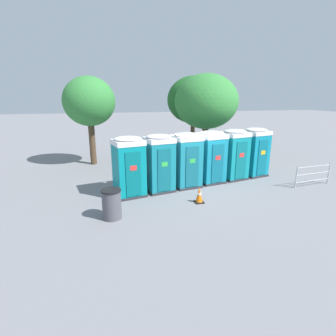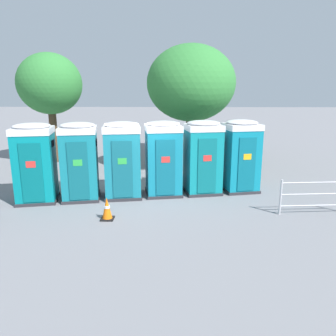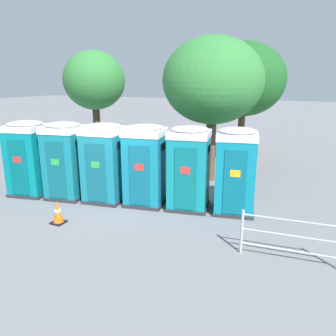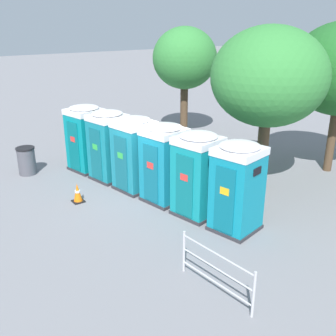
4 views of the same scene
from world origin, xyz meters
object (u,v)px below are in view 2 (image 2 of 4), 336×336
at_px(portapotty_1, 80,161).
at_px(traffic_cone, 107,209).
at_px(portapotty_0, 35,162).
at_px(street_tree_0, 50,84).
at_px(event_barrier, 314,195).
at_px(portapotty_4, 203,157).
at_px(street_tree_2, 191,84).
at_px(street_tree_1, 196,84).
at_px(portapotty_5, 240,155).
at_px(portapotty_2, 122,159).
at_px(portapotty_3, 163,158).

distance_m(portapotty_1, traffic_cone, 2.39).
bearing_deg(traffic_cone, portapotty_0, 149.45).
xyz_separation_m(street_tree_0, event_barrier, (10.13, -6.90, -3.23)).
height_order(portapotty_1, portapotty_4, same).
bearing_deg(event_barrier, street_tree_0, 145.74).
bearing_deg(street_tree_2, street_tree_1, 83.07).
relative_size(portapotty_0, street_tree_2, 0.47).
bearing_deg(portapotty_1, portapotty_5, 11.27).
bearing_deg(portapotty_4, event_barrier, -32.95).
xyz_separation_m(portapotty_1, street_tree_2, (3.76, 3.93, 2.51)).
bearing_deg(street_tree_2, portapotty_5, -59.57).
bearing_deg(street_tree_2, portapotty_2, -123.26).
distance_m(portapotty_5, street_tree_1, 6.87).
bearing_deg(street_tree_2, portapotty_0, -140.61).
relative_size(portapotty_2, street_tree_0, 0.48).
xyz_separation_m(portapotty_0, traffic_cone, (2.59, -1.53, -0.97)).
distance_m(street_tree_0, traffic_cone, 9.26).
bearing_deg(portapotty_5, traffic_cone, -145.53).
relative_size(portapotty_4, traffic_cone, 3.97).
relative_size(portapotty_4, event_barrier, 1.24).
bearing_deg(street_tree_0, traffic_cone, -60.83).
relative_size(portapotty_2, street_tree_2, 0.47).
xyz_separation_m(street_tree_0, traffic_cone, (4.18, -7.50, -3.48)).
bearing_deg(traffic_cone, portapotty_3, 57.92).
bearing_deg(street_tree_0, portapotty_5, -28.83).
relative_size(portapotty_3, street_tree_0, 0.48).
xyz_separation_m(street_tree_2, traffic_cone, (-2.53, -5.73, -3.48)).
distance_m(portapotty_5, traffic_cone, 5.18).
xyz_separation_m(portapotty_5, street_tree_2, (-1.67, 2.85, 2.51)).
bearing_deg(event_barrier, portapotty_4, 147.05).
distance_m(portapotty_2, portapotty_5, 4.15).
bearing_deg(portapotty_3, portapotty_4, 10.38).
height_order(portapotty_2, traffic_cone, portapotty_2).
xyz_separation_m(portapotty_2, portapotty_5, (4.07, 0.81, 0.00)).
xyz_separation_m(portapotty_1, portapotty_5, (5.43, 1.08, 0.00)).
xyz_separation_m(portapotty_1, street_tree_0, (-2.95, 5.70, 2.51)).
distance_m(portapotty_1, event_barrier, 7.31).
height_order(traffic_cone, event_barrier, event_barrier).
relative_size(portapotty_1, street_tree_1, 0.46).
bearing_deg(portapotty_3, portapotty_0, -168.48).
bearing_deg(event_barrier, portapotty_2, 165.81).
relative_size(portapotty_1, street_tree_0, 0.48).
distance_m(street_tree_2, traffic_cone, 7.17).
bearing_deg(portapotty_0, street_tree_0, 104.94).
bearing_deg(portapotty_0, traffic_cone, -30.55).
xyz_separation_m(portapotty_3, street_tree_1, (1.46, 6.76, 2.58)).
distance_m(portapotty_0, portapotty_5, 6.92).
xyz_separation_m(portapotty_5, traffic_cone, (-4.20, -2.88, -0.97)).
bearing_deg(traffic_cone, portapotty_4, 42.56).
relative_size(portapotty_0, portapotty_1, 1.00).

